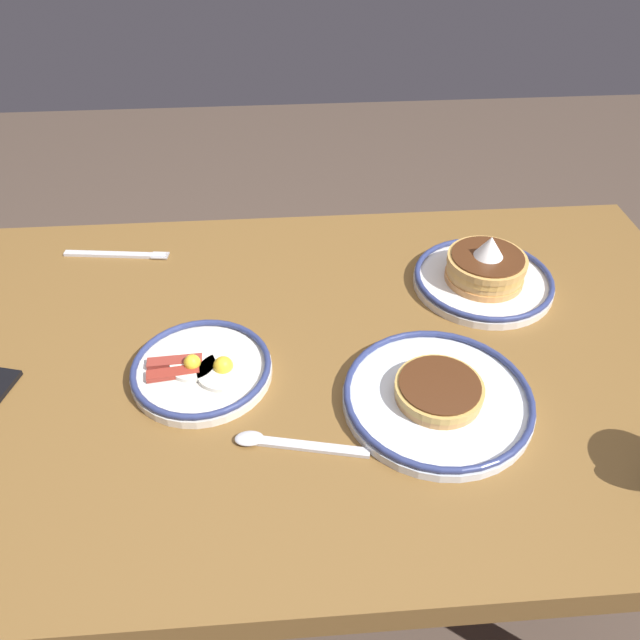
{
  "coord_description": "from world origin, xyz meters",
  "views": [
    {
      "loc": [
        0.02,
        0.71,
        1.42
      ],
      "look_at": [
        -0.04,
        -0.04,
        0.78
      ],
      "focal_mm": 34.53,
      "sensor_mm": 36.0,
      "label": 1
    }
  ],
  "objects_px": {
    "fork_near": "(117,255)",
    "plate_near_main": "(484,274)",
    "tea_spoon": "(282,443)",
    "plate_far_companion": "(202,369)",
    "plate_center_pancakes": "(438,396)"
  },
  "relations": [
    {
      "from": "fork_near",
      "to": "tea_spoon",
      "type": "xyz_separation_m",
      "value": [
        -0.3,
        0.48,
        0.0
      ]
    },
    {
      "from": "plate_far_companion",
      "to": "fork_near",
      "type": "height_order",
      "value": "plate_far_companion"
    },
    {
      "from": "fork_near",
      "to": "plate_near_main",
      "type": "bearing_deg",
      "value": 167.82
    },
    {
      "from": "plate_center_pancakes",
      "to": "plate_far_companion",
      "type": "height_order",
      "value": "plate_center_pancakes"
    },
    {
      "from": "plate_far_companion",
      "to": "tea_spoon",
      "type": "distance_m",
      "value": 0.18
    },
    {
      "from": "plate_far_companion",
      "to": "plate_near_main",
      "type": "bearing_deg",
      "value": -158.67
    },
    {
      "from": "tea_spoon",
      "to": "plate_near_main",
      "type": "bearing_deg",
      "value": -138.11
    },
    {
      "from": "plate_near_main",
      "to": "plate_far_companion",
      "type": "height_order",
      "value": "plate_near_main"
    },
    {
      "from": "plate_far_companion",
      "to": "tea_spoon",
      "type": "xyz_separation_m",
      "value": [
        -0.12,
        0.14,
        -0.01
      ]
    },
    {
      "from": "plate_near_main",
      "to": "fork_near",
      "type": "relative_size",
      "value": 1.22
    },
    {
      "from": "plate_near_main",
      "to": "plate_center_pancakes",
      "type": "xyz_separation_m",
      "value": [
        0.14,
        0.27,
        -0.01
      ]
    },
    {
      "from": "plate_near_main",
      "to": "fork_near",
      "type": "distance_m",
      "value": 0.69
    },
    {
      "from": "tea_spoon",
      "to": "plate_far_companion",
      "type": "bearing_deg",
      "value": -50.74
    },
    {
      "from": "plate_near_main",
      "to": "plate_center_pancakes",
      "type": "height_order",
      "value": "plate_near_main"
    },
    {
      "from": "fork_near",
      "to": "plate_far_companion",
      "type": "bearing_deg",
      "value": 119.06
    }
  ]
}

